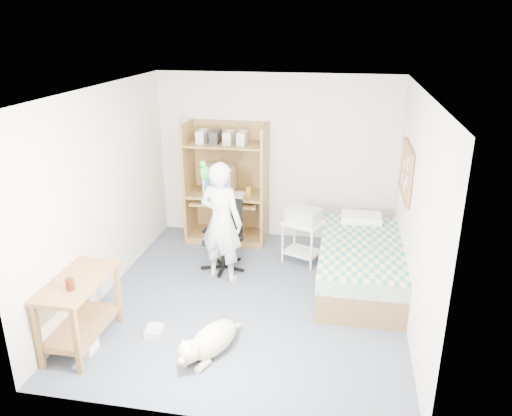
{
  "coord_description": "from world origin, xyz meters",
  "views": [
    {
      "loc": [
        1.02,
        -5.22,
        3.17
      ],
      "look_at": [
        -0.0,
        0.36,
        1.05
      ],
      "focal_mm": 35.0,
      "sensor_mm": 36.0,
      "label": 1
    }
  ],
  "objects_px": {
    "bed": "(360,263)",
    "dog": "(210,341)",
    "computer_hutch": "(227,188)",
    "side_desk": "(80,302)",
    "printer_cart": "(303,235)",
    "person": "(221,222)",
    "office_chair": "(225,244)"
  },
  "relations": [
    {
      "from": "dog",
      "to": "printer_cart",
      "type": "distance_m",
      "value": 2.39
    },
    {
      "from": "computer_hutch",
      "to": "person",
      "type": "bearing_deg",
      "value": -79.9
    },
    {
      "from": "computer_hutch",
      "to": "dog",
      "type": "xyz_separation_m",
      "value": [
        0.5,
        -2.89,
        -0.66
      ]
    },
    {
      "from": "person",
      "to": "computer_hutch",
      "type": "bearing_deg",
      "value": -64.51
    },
    {
      "from": "person",
      "to": "printer_cart",
      "type": "bearing_deg",
      "value": -130.87
    },
    {
      "from": "computer_hutch",
      "to": "printer_cart",
      "type": "distance_m",
      "value": 1.42
    },
    {
      "from": "side_desk",
      "to": "dog",
      "type": "bearing_deg",
      "value": 2.24
    },
    {
      "from": "side_desk",
      "to": "office_chair",
      "type": "distance_m",
      "value": 2.23
    },
    {
      "from": "dog",
      "to": "bed",
      "type": "bearing_deg",
      "value": 73.36
    },
    {
      "from": "bed",
      "to": "office_chair",
      "type": "xyz_separation_m",
      "value": [
        -1.81,
        0.15,
        0.05
      ]
    },
    {
      "from": "computer_hutch",
      "to": "office_chair",
      "type": "height_order",
      "value": "computer_hutch"
    },
    {
      "from": "computer_hutch",
      "to": "bed",
      "type": "relative_size",
      "value": 0.89
    },
    {
      "from": "bed",
      "to": "dog",
      "type": "xyz_separation_m",
      "value": [
        -1.5,
        -1.76,
        -0.13
      ]
    },
    {
      "from": "person",
      "to": "printer_cart",
      "type": "relative_size",
      "value": 2.54
    },
    {
      "from": "bed",
      "to": "side_desk",
      "type": "xyz_separation_m",
      "value": [
        -2.85,
        -1.82,
        0.21
      ]
    },
    {
      "from": "bed",
      "to": "printer_cart",
      "type": "height_order",
      "value": "bed"
    },
    {
      "from": "person",
      "to": "printer_cart",
      "type": "distance_m",
      "value": 1.25
    },
    {
      "from": "dog",
      "to": "person",
      "type": "bearing_deg",
      "value": 123.32
    },
    {
      "from": "side_desk",
      "to": "bed",
      "type": "bearing_deg",
      "value": 32.5
    },
    {
      "from": "bed",
      "to": "office_chair",
      "type": "relative_size",
      "value": 2.13
    },
    {
      "from": "computer_hutch",
      "to": "bed",
      "type": "distance_m",
      "value": 2.35
    },
    {
      "from": "dog",
      "to": "printer_cart",
      "type": "height_order",
      "value": "printer_cart"
    },
    {
      "from": "side_desk",
      "to": "dog",
      "type": "relative_size",
      "value": 1.09
    },
    {
      "from": "computer_hutch",
      "to": "person",
      "type": "relative_size",
      "value": 1.14
    },
    {
      "from": "computer_hutch",
      "to": "side_desk",
      "type": "distance_m",
      "value": 3.08
    },
    {
      "from": "dog",
      "to": "printer_cart",
      "type": "xyz_separation_m",
      "value": [
        0.72,
        2.27,
        0.24
      ]
    },
    {
      "from": "computer_hutch",
      "to": "printer_cart",
      "type": "xyz_separation_m",
      "value": [
        1.21,
        -0.62,
        -0.42
      ]
    },
    {
      "from": "computer_hutch",
      "to": "person",
      "type": "distance_m",
      "value": 1.3
    },
    {
      "from": "office_chair",
      "to": "printer_cart",
      "type": "xyz_separation_m",
      "value": [
        1.02,
        0.36,
        0.06
      ]
    },
    {
      "from": "person",
      "to": "printer_cart",
      "type": "xyz_separation_m",
      "value": [
        0.99,
        0.66,
        -0.39
      ]
    },
    {
      "from": "office_chair",
      "to": "printer_cart",
      "type": "bearing_deg",
      "value": 34.74
    },
    {
      "from": "computer_hutch",
      "to": "dog",
      "type": "distance_m",
      "value": 3.0
    }
  ]
}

